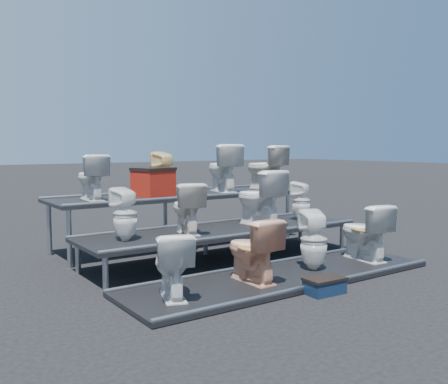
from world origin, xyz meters
TOP-DOWN VIEW (x-y plane):
  - ground at (0.00, 0.00)m, footprint 80.00×80.00m
  - tier_front at (0.00, -1.30)m, footprint 4.20×1.20m
  - tier_mid at (0.00, 0.00)m, footprint 4.20×1.20m
  - tier_back at (0.00, 1.30)m, footprint 4.20×1.20m
  - toilet_0 at (-1.56, -1.30)m, footprint 0.61×0.79m
  - toilet_1 at (-0.49, -1.30)m, footprint 0.43×0.75m
  - toilet_2 at (0.53, -1.30)m, footprint 0.46×0.46m
  - toilet_3 at (1.51, -1.30)m, footprint 0.53×0.83m
  - toilet_4 at (-1.52, 0.00)m, footprint 0.37×0.37m
  - toilet_5 at (-0.61, 0.00)m, footprint 0.57×0.78m
  - toilet_6 at (0.66, 0.00)m, footprint 0.52×0.85m
  - toilet_7 at (1.53, 0.00)m, footprint 0.38×0.38m
  - toilet_8 at (-1.48, 1.30)m, footprint 0.40×0.67m
  - toilet_9 at (-0.27, 1.30)m, footprint 0.38×0.39m
  - toilet_10 at (0.89, 1.30)m, footprint 0.62×0.89m
  - toilet_11 at (1.85, 1.30)m, footprint 0.59×0.86m
  - red_crate at (-0.48, 1.26)m, footprint 0.67×0.59m
  - step_stool at (0.00, -2.01)m, footprint 0.45×0.29m

SIDE VIEW (x-z plane):
  - ground at x=0.00m, z-range 0.00..0.00m
  - tier_front at x=0.00m, z-range 0.00..0.06m
  - step_stool at x=0.00m, z-range 0.00..0.16m
  - tier_mid at x=0.00m, z-range 0.00..0.46m
  - toilet_0 at x=-1.56m, z-range 0.06..0.77m
  - tier_back at x=0.00m, z-range 0.00..0.86m
  - toilet_1 at x=-0.49m, z-range 0.06..0.83m
  - toilet_2 at x=0.53m, z-range 0.06..0.84m
  - toilet_3 at x=1.51m, z-range 0.06..0.86m
  - toilet_7 at x=1.53m, z-range 0.46..1.09m
  - toilet_4 at x=-1.52m, z-range 0.46..1.14m
  - toilet_5 at x=-0.61m, z-range 0.46..1.17m
  - toilet_6 at x=0.66m, z-range 0.46..1.30m
  - red_crate at x=-0.48m, z-range 0.86..1.27m
  - toilet_8 at x=-1.48m, z-range 0.86..1.54m
  - toilet_9 at x=-0.27m, z-range 0.86..1.57m
  - toilet_11 at x=1.85m, z-range 0.86..1.67m
  - toilet_10 at x=0.89m, z-range 0.86..1.69m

